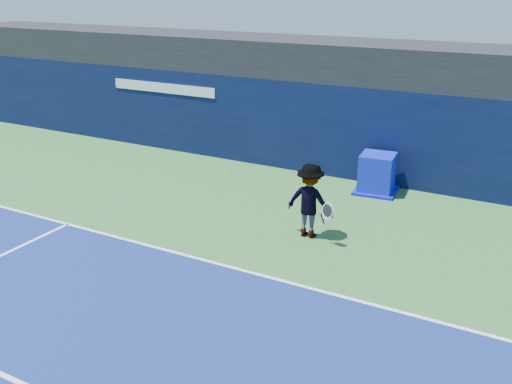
# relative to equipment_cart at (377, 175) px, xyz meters

# --- Properties ---
(ground) EXTENTS (80.00, 80.00, 0.00)m
(ground) POSITION_rel_equipment_cart_xyz_m (-1.42, -9.33, -0.54)
(ground) COLOR #31692F
(ground) RESTS_ON ground
(baseline) EXTENTS (24.00, 0.10, 0.01)m
(baseline) POSITION_rel_equipment_cart_xyz_m (-1.42, -6.33, -0.53)
(baseline) COLOR white
(baseline) RESTS_ON ground
(stadium_band) EXTENTS (36.00, 3.00, 1.20)m
(stadium_band) POSITION_rel_equipment_cart_xyz_m (-1.42, 2.17, 3.06)
(stadium_band) COLOR black
(stadium_band) RESTS_ON back_wall_assembly
(back_wall_assembly) EXTENTS (36.00, 1.03, 3.00)m
(back_wall_assembly) POSITION_rel_equipment_cart_xyz_m (-1.43, 1.17, 0.96)
(back_wall_assembly) COLOR black
(back_wall_assembly) RESTS_ON ground
(equipment_cart) EXTENTS (1.36, 1.36, 1.19)m
(equipment_cart) POSITION_rel_equipment_cart_xyz_m (0.00, 0.00, 0.00)
(equipment_cart) COLOR #0D16BF
(equipment_cart) RESTS_ON ground
(tennis_player) EXTENTS (1.38, 0.76, 1.90)m
(tennis_player) POSITION_rel_equipment_cart_xyz_m (-0.52, -3.91, 0.41)
(tennis_player) COLOR white
(tennis_player) RESTS_ON ground
(tennis_ball) EXTENTS (0.06, 0.06, 0.06)m
(tennis_ball) POSITION_rel_equipment_cart_xyz_m (-3.37, -3.28, 0.45)
(tennis_ball) COLOR #CFDF18
(tennis_ball) RESTS_ON ground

